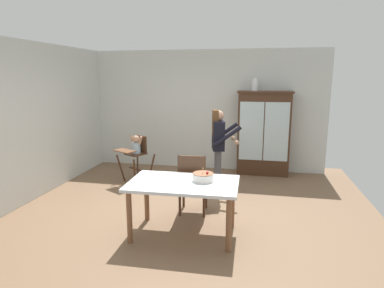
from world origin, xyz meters
name	(u,v)px	position (x,y,z in m)	size (l,w,h in m)	color
ground_plane	(179,210)	(0.00, 0.00, 0.00)	(6.24, 6.24, 0.00)	brown
wall_back	(206,110)	(0.00, 2.63, 1.35)	(5.32, 0.06, 2.70)	silver
wall_left	(27,122)	(-2.63, 0.00, 1.35)	(0.06, 5.32, 2.70)	silver
china_cabinet	(264,133)	(1.31, 2.37, 0.91)	(1.15, 0.48, 1.81)	#422819
ceramic_vase	(255,85)	(1.08, 2.37, 1.93)	(0.13, 0.13, 0.27)	white
high_chair_with_toddler	(136,150)	(-1.22, 1.32, 0.65)	(0.78, 0.84, 0.95)	#422819
adult_person	(219,141)	(0.50, 0.93, 0.97)	(0.58, 0.57, 1.53)	#47474C
dining_table	(183,189)	(0.25, -0.78, 0.64)	(1.46, 0.92, 0.74)	silver
birthday_cake	(203,177)	(0.50, -0.68, 0.79)	(0.28, 0.28, 0.19)	white
dining_chair_far_side	(193,180)	(0.24, -0.11, 0.56)	(0.47, 0.47, 0.96)	#422819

